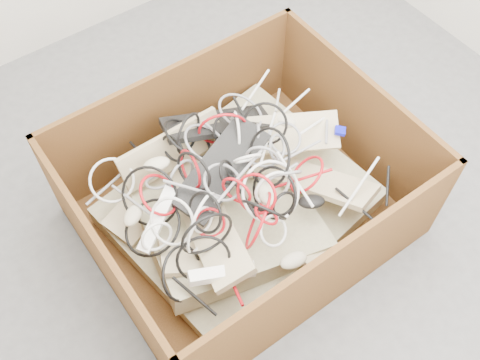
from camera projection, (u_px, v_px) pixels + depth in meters
ground at (269, 184)px, 2.71m from camera, size 3.00×3.00×0.00m
cardboard_box at (239, 206)px, 2.48m from camera, size 1.30×1.08×0.56m
keyboard_pile at (237, 182)px, 2.38m from camera, size 1.10×0.89×0.37m
mice_scatter at (242, 191)px, 2.27m from camera, size 0.89×0.70×0.18m
power_strip_left at (157, 220)px, 2.18m from camera, size 0.25×0.19×0.11m
power_strip_right at (222, 273)px, 2.08m from camera, size 0.25×0.14×0.08m
vga_plug at (340, 131)px, 2.43m from camera, size 0.06×0.06×0.03m
cable_tangle at (221, 183)px, 2.22m from camera, size 1.13×0.93×0.43m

